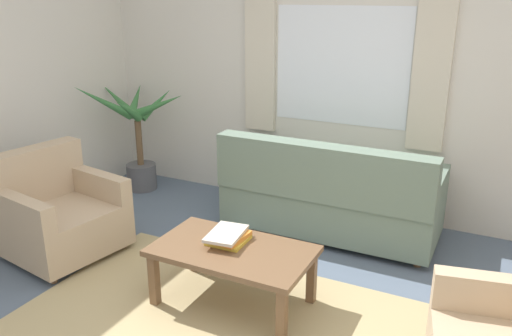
% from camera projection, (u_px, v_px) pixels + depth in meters
% --- Properties ---
extents(ground_plane, '(6.24, 6.24, 0.00)m').
position_uv_depth(ground_plane, '(229.00, 323.00, 3.50)').
color(ground_plane, slate).
extents(wall_back, '(5.32, 0.12, 2.60)m').
position_uv_depth(wall_back, '(342.00, 81.00, 5.00)').
color(wall_back, silver).
rests_on(wall_back, ground_plane).
extents(window_with_curtains, '(1.98, 0.07, 1.40)m').
position_uv_depth(window_with_curtains, '(340.00, 67.00, 4.88)').
color(window_with_curtains, white).
extents(area_rug, '(2.79, 1.64, 0.01)m').
position_uv_depth(area_rug, '(229.00, 322.00, 3.50)').
color(area_rug, tan).
rests_on(area_rug, ground_plane).
extents(couch, '(1.90, 0.82, 0.92)m').
position_uv_depth(couch, '(329.00, 197.00, 4.67)').
color(couch, slate).
rests_on(couch, ground_plane).
extents(armchair_left, '(0.95, 0.96, 0.88)m').
position_uv_depth(armchair_left, '(58.00, 214.00, 4.35)').
color(armchair_left, tan).
rests_on(armchair_left, ground_plane).
extents(coffee_table, '(1.10, 0.64, 0.44)m').
position_uv_depth(coffee_table, '(233.00, 256.00, 3.60)').
color(coffee_table, brown).
rests_on(coffee_table, ground_plane).
extents(book_stack_on_table, '(0.27, 0.36, 0.08)m').
position_uv_depth(book_stack_on_table, '(228.00, 237.00, 3.66)').
color(book_stack_on_table, gold).
rests_on(book_stack_on_table, coffee_table).
extents(potted_plant, '(1.13, 1.01, 1.27)m').
position_uv_depth(potted_plant, '(137.00, 139.00, 5.72)').
color(potted_plant, '#56565B').
rests_on(potted_plant, ground_plane).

